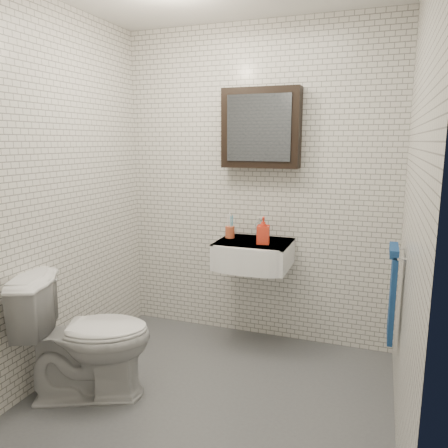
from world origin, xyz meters
The scene contains 9 objects.
ground centered at (0.00, 0.00, 0.01)m, with size 2.20×2.00×0.01m, color #4D5055.
room_shell centered at (0.00, 0.00, 1.47)m, with size 2.22×2.02×2.51m.
washbasin centered at (0.05, 0.73, 0.76)m, with size 0.55×0.50×0.20m.
faucet centered at (0.05, 0.93, 0.92)m, with size 0.06×0.20×0.15m.
mirror_cabinet centered at (0.05, 0.93, 1.70)m, with size 0.60×0.15×0.60m.
towel_rail centered at (1.04, 0.35, 0.72)m, with size 0.09×0.30×0.58m.
toothbrush_cup centered at (-0.16, 0.83, 0.90)m, with size 0.10×0.10×0.20m.
soap_bottle centered at (0.13, 0.72, 0.95)m, with size 0.09×0.09×0.20m, color orange.
toilet centered at (-0.74, -0.25, 0.40)m, with size 0.45×0.79×0.81m, color silver.
Camera 1 is at (0.94, -2.36, 1.60)m, focal length 35.00 mm.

